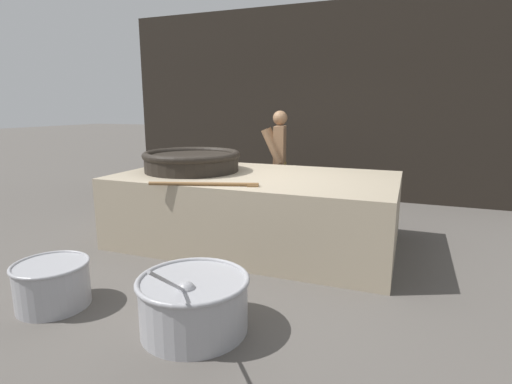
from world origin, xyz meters
TOP-DOWN VIEW (x-y plane):
  - ground_plane at (0.00, 0.00)m, footprint 60.00×60.00m
  - back_wall at (0.00, 3.15)m, footprint 7.80×0.24m
  - hearth_platform at (0.00, 0.00)m, footprint 3.43×1.95m
  - giant_wok_near at (-0.91, -0.02)m, footprint 1.28×1.28m
  - stirring_paddle at (-0.22, -0.86)m, footprint 1.16×0.43m
  - cook at (-0.18, 1.51)m, footprint 0.45×0.66m
  - prep_bowl_vegetables at (0.31, -2.14)m, footprint 0.88×1.14m
  - prep_bowl_meat at (-1.05, -2.24)m, footprint 0.65×0.65m

SIDE VIEW (x-z plane):
  - ground_plane at x=0.00m, z-range 0.00..0.00m
  - prep_bowl_meat at x=-1.05m, z-range 0.02..0.42m
  - prep_bowl_vegetables at x=0.31m, z-range -0.15..0.64m
  - hearth_platform at x=0.00m, z-range 0.00..0.89m
  - cook at x=-0.18m, z-range 0.07..1.74m
  - stirring_paddle at x=-0.22m, z-range 0.89..0.93m
  - giant_wok_near at x=-0.91m, z-range 0.90..1.17m
  - back_wall at x=0.00m, z-range 0.00..3.60m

